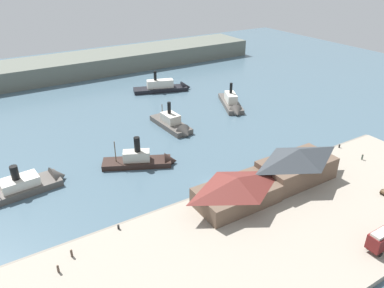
# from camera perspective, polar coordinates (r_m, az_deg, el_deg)

# --- Properties ---
(ground_plane) EXTENTS (320.00, 320.00, 0.00)m
(ground_plane) POSITION_cam_1_polar(r_m,az_deg,el_deg) (89.84, 2.81, -6.31)
(ground_plane) COLOR #476070
(quay_promenade) EXTENTS (110.00, 36.00, 1.20)m
(quay_promenade) POSITION_cam_1_polar(r_m,az_deg,el_deg) (76.10, 12.42, -13.58)
(quay_promenade) COLOR #9E9384
(quay_promenade) RESTS_ON ground
(seawall_edge) EXTENTS (110.00, 0.80, 1.00)m
(seawall_edge) POSITION_cam_1_polar(r_m,az_deg,el_deg) (87.14, 4.15, -7.13)
(seawall_edge) COLOR gray
(seawall_edge) RESTS_ON ground
(ferry_shed_east_terminal) EXTENTS (18.11, 10.47, 6.46)m
(ferry_shed_east_terminal) POSITION_cam_1_polar(r_m,az_deg,el_deg) (80.39, 6.92, -7.11)
(ferry_shed_east_terminal) COLOR brown
(ferry_shed_east_terminal) RESTS_ON quay_promenade
(ferry_shed_customs_shed) EXTENTS (18.56, 10.09, 8.22)m
(ferry_shed_customs_shed) POSITION_cam_1_polar(r_m,az_deg,el_deg) (90.91, 15.90, -3.02)
(ferry_shed_customs_shed) COLOR brown
(ferry_shed_customs_shed) RESTS_ON quay_promenade
(pedestrian_walking_west) EXTENTS (0.41, 0.41, 1.65)m
(pedestrian_walking_west) POSITION_cam_1_polar(r_m,az_deg,el_deg) (107.43, 24.82, -1.84)
(pedestrian_walking_west) COLOR #3D4C42
(pedestrian_walking_west) RESTS_ON quay_promenade
(pedestrian_by_tram) EXTENTS (0.42, 0.42, 1.69)m
(pedestrian_by_tram) POSITION_cam_1_polar(r_m,az_deg,el_deg) (72.09, -18.12, -15.74)
(pedestrian_by_tram) COLOR #4C3D33
(pedestrian_by_tram) RESTS_ON quay_promenade
(pedestrian_near_west_shed) EXTENTS (0.41, 0.41, 1.67)m
(pedestrian_near_west_shed) POSITION_cam_1_polar(r_m,az_deg,el_deg) (70.00, -19.99, -17.65)
(pedestrian_near_west_shed) COLOR #4C3D33
(pedestrian_near_west_shed) RESTS_ON quay_promenade
(mooring_post_west) EXTENTS (0.44, 0.44, 0.90)m
(mooring_post_west) POSITION_cam_1_polar(r_m,az_deg,el_deg) (103.92, 18.63, -1.81)
(mooring_post_west) COLOR black
(mooring_post_west) RESTS_ON quay_promenade
(mooring_post_east) EXTENTS (0.44, 0.44, 0.90)m
(mooring_post_east) POSITION_cam_1_polar(r_m,az_deg,el_deg) (76.01, -11.30, -12.47)
(mooring_post_east) COLOR black
(mooring_post_east) RESTS_ON quay_promenade
(mooring_post_center_east) EXTENTS (0.44, 0.44, 0.90)m
(mooring_post_center_east) POSITION_cam_1_polar(r_m,az_deg,el_deg) (111.74, 21.81, -0.29)
(mooring_post_center_east) COLOR black
(mooring_post_center_east) RESTS_ON quay_promenade
(ferry_outer_harbor) EXTENTS (24.00, 12.56, 10.32)m
(ferry_outer_harbor) POSITION_cam_1_polar(r_m,az_deg,el_deg) (152.89, -3.91, 8.76)
(ferry_outer_harbor) COLOR black
(ferry_outer_harbor) RESTS_ON ground
(ferry_moored_east) EXTENTS (19.71, 8.19, 9.32)m
(ferry_moored_east) POSITION_cam_1_polar(r_m,az_deg,el_deg) (95.57, -23.49, -5.63)
(ferry_moored_east) COLOR #514C47
(ferry_moored_east) RESTS_ON ground
(ferry_mid_harbor) EXTENTS (19.60, 12.84, 9.70)m
(ferry_mid_harbor) POSITION_cam_1_polar(r_m,az_deg,el_deg) (97.99, -7.21, -2.49)
(ferry_mid_harbor) COLOR black
(ferry_mid_harbor) RESTS_ON ground
(ferry_departing_north) EXTENTS (6.81, 19.02, 10.13)m
(ferry_departing_north) POSITION_cam_1_polar(r_m,az_deg,el_deg) (117.31, -2.75, 2.92)
(ferry_departing_north) COLOR #514C47
(ferry_departing_north) RESTS_ON ground
(ferry_approaching_west) EXTENTS (13.17, 20.93, 10.17)m
(ferry_approaching_west) POSITION_cam_1_polar(r_m,az_deg,el_deg) (135.10, 6.21, 6.12)
(ferry_approaching_west) COLOR #514C47
(ferry_approaching_west) RESTS_ON ground
(far_headland) EXTENTS (180.00, 24.00, 8.00)m
(far_headland) POSITION_cam_1_polar(r_m,az_deg,el_deg) (182.54, -17.33, 11.49)
(far_headland) COLOR #60665B
(far_headland) RESTS_ON ground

